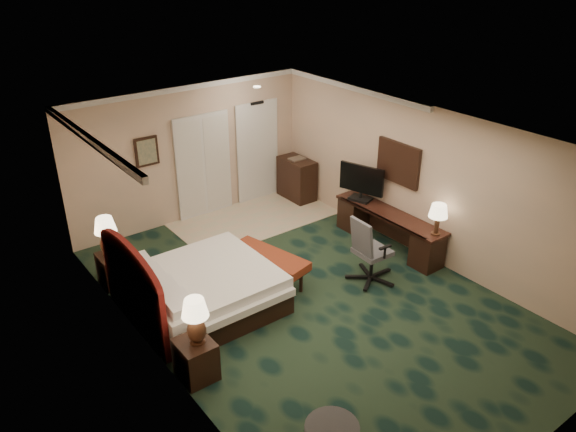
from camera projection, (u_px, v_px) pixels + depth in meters
floor at (310, 300)px, 8.85m from camera, size 5.00×7.50×0.00m
ceiling at (314, 136)px, 7.65m from camera, size 5.00×7.50×0.00m
wall_back at (190, 154)px, 10.93m from camera, size 5.00×0.00×2.70m
wall_front at (551, 361)px, 5.57m from camera, size 5.00×0.00×2.70m
wall_left at (155, 279)px, 6.90m from camera, size 0.00×7.50×2.70m
wall_right at (425, 183)px, 9.60m from camera, size 0.00×7.50×2.70m
crown_molding at (314, 139)px, 7.67m from camera, size 5.00×7.50×0.10m
tile_patch at (255, 218)px, 11.41m from camera, size 3.20×1.70×0.01m
headboard at (133, 286)px, 7.94m from camera, size 0.12×2.00×1.40m
entry_door at (257, 152)px, 11.88m from camera, size 1.02×0.06×2.18m
closet_doors at (204, 166)px, 11.17m from camera, size 1.20×0.06×2.10m
wall_art at (147, 152)px, 10.31m from camera, size 0.45×0.06×0.55m
wall_mirror at (398, 163)px, 9.92m from camera, size 0.05×0.95×0.75m
bed at (206, 290)px, 8.52m from camera, size 1.99×1.84×0.63m
nightstand_near at (196, 359)px, 7.19m from camera, size 0.44×0.50×0.55m
nightstand_far at (114, 269)px, 9.16m from camera, size 0.43×0.49×0.54m
lamp_near at (196, 321)px, 6.93m from camera, size 0.41×0.41×0.65m
lamp_far at (107, 236)px, 8.91m from camera, size 0.41×0.41×0.67m
bed_bench at (269, 266)px, 9.28m from camera, size 0.80×1.50×0.48m
desk at (388, 230)px, 10.26m from camera, size 0.50×2.34×0.68m
tv at (361, 183)px, 10.46m from camera, size 0.35×0.87×0.70m
desk_lamp at (438, 219)px, 9.26m from camera, size 0.38×0.38×0.56m
desk_chair at (373, 249)px, 9.12m from camera, size 0.72×0.67×1.17m
minibar at (297, 179)px, 12.14m from camera, size 0.47×0.85×0.90m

